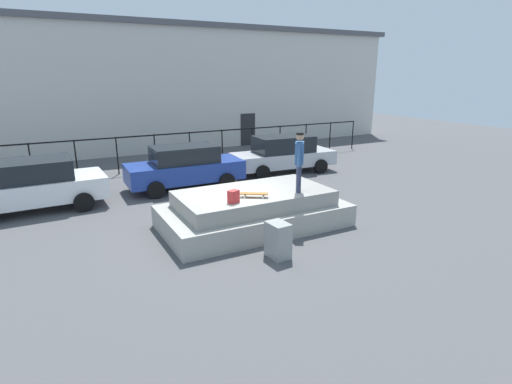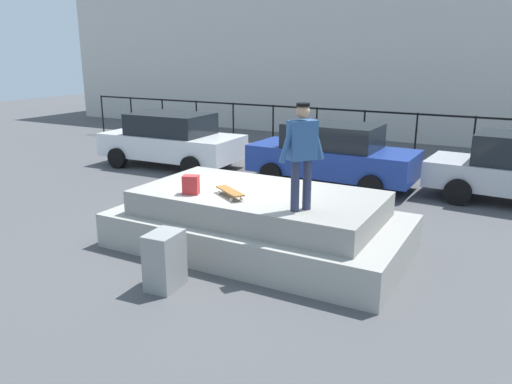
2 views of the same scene
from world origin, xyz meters
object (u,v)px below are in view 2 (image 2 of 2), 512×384
at_px(skateboard, 230,191).
at_px(backpack, 191,185).
at_px(car_blue_sedan_mid, 332,154).
at_px(car_white_sedan_near, 172,139).
at_px(utility_box, 165,260).
at_px(skateboarder, 302,150).

distance_m(skateboard, backpack, 0.74).
distance_m(skateboard, car_blue_sedan_mid, 5.58).
xyz_separation_m(car_white_sedan_near, utility_box, (5.28, -6.98, -0.42)).
distance_m(skateboard, car_white_sedan_near, 7.66).
height_order(skateboarder, car_blue_sedan_mid, skateboarder).
bearing_deg(backpack, skateboarder, -18.96).
relative_size(skateboarder, backpack, 5.01).
distance_m(car_white_sedan_near, utility_box, 8.76).
relative_size(skateboarder, car_blue_sedan_mid, 0.38).
distance_m(skateboarder, skateboard, 1.67).
relative_size(skateboard, backpack, 2.23).
bearing_deg(car_white_sedan_near, car_blue_sedan_mid, 2.41).
relative_size(skateboarder, car_white_sedan_near, 0.38).
bearing_deg(car_white_sedan_near, skateboarder, -38.37).
bearing_deg(skateboarder, utility_box, -136.35).
height_order(backpack, car_blue_sedan_mid, car_blue_sedan_mid).
bearing_deg(car_blue_sedan_mid, car_white_sedan_near, -177.59).
xyz_separation_m(skateboard, utility_box, (-0.19, -1.63, -0.74)).
relative_size(skateboarder, skateboard, 2.25).
bearing_deg(skateboarder, car_white_sedan_near, 141.63).
height_order(backpack, car_white_sedan_near, car_white_sedan_near).
relative_size(skateboarder, utility_box, 1.90).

